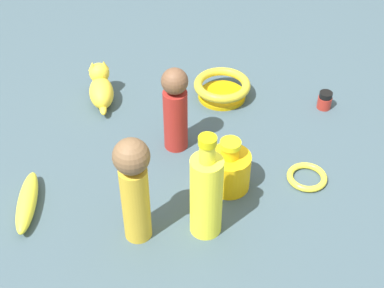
{
  "coord_description": "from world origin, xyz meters",
  "views": [
    {
      "loc": [
        0.94,
        0.26,
        0.89
      ],
      "look_at": [
        0.0,
        0.0,
        0.04
      ],
      "focal_mm": 52.41,
      "sensor_mm": 36.0,
      "label": 1
    }
  ],
  "objects_px": {
    "bottle_tall": "(206,194)",
    "cat_figurine": "(101,87)",
    "bowl": "(222,87)",
    "nail_polish_jar": "(325,100)",
    "bottle_short": "(229,169)",
    "banana": "(27,202)",
    "person_figure_child": "(175,108)",
    "bangle": "(307,178)",
    "person_figure_adult": "(134,187)"
  },
  "relations": [
    {
      "from": "person_figure_child",
      "to": "person_figure_adult",
      "type": "height_order",
      "value": "person_figure_adult"
    },
    {
      "from": "bowl",
      "to": "banana",
      "type": "distance_m",
      "value": 0.59
    },
    {
      "from": "bowl",
      "to": "person_figure_adult",
      "type": "relative_size",
      "value": 0.6
    },
    {
      "from": "cat_figurine",
      "to": "person_figure_child",
      "type": "bearing_deg",
      "value": 63.52
    },
    {
      "from": "nail_polish_jar",
      "to": "person_figure_adult",
      "type": "xyz_separation_m",
      "value": [
        0.53,
        -0.32,
        0.11
      ]
    },
    {
      "from": "cat_figurine",
      "to": "person_figure_adult",
      "type": "xyz_separation_m",
      "value": [
        0.4,
        0.25,
        0.09
      ]
    },
    {
      "from": "person_figure_child",
      "to": "cat_figurine",
      "type": "xyz_separation_m",
      "value": [
        -0.12,
        -0.24,
        -0.07
      ]
    },
    {
      "from": "bottle_tall",
      "to": "banana",
      "type": "height_order",
      "value": "bottle_tall"
    },
    {
      "from": "bottle_tall",
      "to": "bangle",
      "type": "bearing_deg",
      "value": 136.83
    },
    {
      "from": "bottle_tall",
      "to": "bottle_short",
      "type": "height_order",
      "value": "bottle_tall"
    },
    {
      "from": "bowl",
      "to": "bangle",
      "type": "relative_size",
      "value": 1.65
    },
    {
      "from": "nail_polish_jar",
      "to": "person_figure_adult",
      "type": "height_order",
      "value": "person_figure_adult"
    },
    {
      "from": "bottle_tall",
      "to": "cat_figurine",
      "type": "xyz_separation_m",
      "value": [
        -0.35,
        -0.37,
        -0.06
      ]
    },
    {
      "from": "bottle_tall",
      "to": "bangle",
      "type": "height_order",
      "value": "bottle_tall"
    },
    {
      "from": "bangle",
      "to": "banana",
      "type": "height_order",
      "value": "banana"
    },
    {
      "from": "person_figure_child",
      "to": "cat_figurine",
      "type": "height_order",
      "value": "person_figure_child"
    },
    {
      "from": "bottle_tall",
      "to": "banana",
      "type": "distance_m",
      "value": 0.39
    },
    {
      "from": "cat_figurine",
      "to": "person_figure_adult",
      "type": "height_order",
      "value": "person_figure_adult"
    },
    {
      "from": "bottle_short",
      "to": "bowl",
      "type": "bearing_deg",
      "value": -164.17
    },
    {
      "from": "nail_polish_jar",
      "to": "bangle",
      "type": "xyz_separation_m",
      "value": [
        0.29,
        -0.01,
        -0.02
      ]
    },
    {
      "from": "bottle_tall",
      "to": "bowl",
      "type": "height_order",
      "value": "bottle_tall"
    },
    {
      "from": "bottle_short",
      "to": "bowl",
      "type": "relative_size",
      "value": 0.85
    },
    {
      "from": "banana",
      "to": "cat_figurine",
      "type": "bearing_deg",
      "value": 160.0
    },
    {
      "from": "nail_polish_jar",
      "to": "banana",
      "type": "relative_size",
      "value": 0.27
    },
    {
      "from": "bottle_tall",
      "to": "cat_figurine",
      "type": "height_order",
      "value": "bottle_tall"
    },
    {
      "from": "bowl",
      "to": "banana",
      "type": "relative_size",
      "value": 0.85
    },
    {
      "from": "bottle_short",
      "to": "nail_polish_jar",
      "type": "distance_m",
      "value": 0.39
    },
    {
      "from": "cat_figurine",
      "to": "nail_polish_jar",
      "type": "bearing_deg",
      "value": 102.69
    },
    {
      "from": "bottle_tall",
      "to": "nail_polish_jar",
      "type": "xyz_separation_m",
      "value": [
        -0.48,
        0.19,
        -0.08
      ]
    },
    {
      "from": "bowl",
      "to": "cat_figurine",
      "type": "bearing_deg",
      "value": -71.41
    },
    {
      "from": "person_figure_adult",
      "to": "person_figure_child",
      "type": "bearing_deg",
      "value": -178.84
    },
    {
      "from": "person_figure_child",
      "to": "cat_figurine",
      "type": "bearing_deg",
      "value": -116.48
    },
    {
      "from": "person_figure_child",
      "to": "nail_polish_jar",
      "type": "xyz_separation_m",
      "value": [
        -0.25,
        0.33,
        -0.09
      ]
    },
    {
      "from": "bowl",
      "to": "bottle_tall",
      "type": "bearing_deg",
      "value": 9.2
    },
    {
      "from": "person_figure_child",
      "to": "bottle_tall",
      "type": "height_order",
      "value": "bottle_tall"
    },
    {
      "from": "person_figure_child",
      "to": "bangle",
      "type": "distance_m",
      "value": 0.34
    },
    {
      "from": "bottle_tall",
      "to": "bangle",
      "type": "xyz_separation_m",
      "value": [
        -0.2,
        0.18,
        -0.1
      ]
    },
    {
      "from": "person_figure_adult",
      "to": "bottle_tall",
      "type": "bearing_deg",
      "value": 111.48
    },
    {
      "from": "banana",
      "to": "person_figure_child",
      "type": "bearing_deg",
      "value": 119.44
    },
    {
      "from": "person_figure_child",
      "to": "person_figure_adult",
      "type": "bearing_deg",
      "value": 1.16
    },
    {
      "from": "person_figure_child",
      "to": "bowl",
      "type": "relative_size",
      "value": 1.45
    },
    {
      "from": "bowl",
      "to": "person_figure_adult",
      "type": "xyz_separation_m",
      "value": [
        0.5,
        -0.05,
        0.11
      ]
    },
    {
      "from": "person_figure_child",
      "to": "bangle",
      "type": "relative_size",
      "value": 2.39
    },
    {
      "from": "cat_figurine",
      "to": "bottle_short",
      "type": "bearing_deg",
      "value": 60.87
    },
    {
      "from": "bottle_short",
      "to": "cat_figurine",
      "type": "height_order",
      "value": "bottle_short"
    },
    {
      "from": "nail_polish_jar",
      "to": "bowl",
      "type": "distance_m",
      "value": 0.27
    },
    {
      "from": "nail_polish_jar",
      "to": "cat_figurine",
      "type": "xyz_separation_m",
      "value": [
        0.13,
        -0.57,
        0.02
      ]
    },
    {
      "from": "bowl",
      "to": "bangle",
      "type": "distance_m",
      "value": 0.37
    },
    {
      "from": "bottle_short",
      "to": "cat_figurine",
      "type": "distance_m",
      "value": 0.45
    },
    {
      "from": "nail_polish_jar",
      "to": "bowl",
      "type": "bearing_deg",
      "value": -84.29
    }
  ]
}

